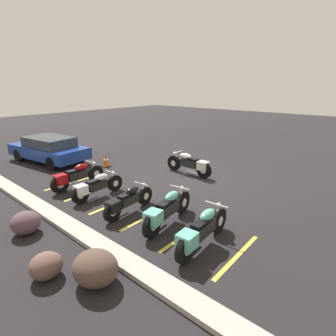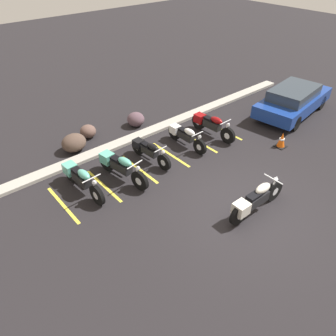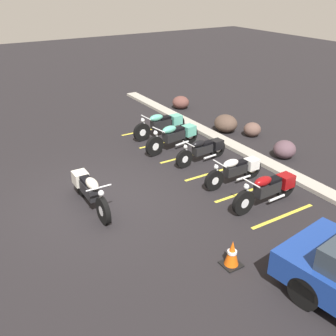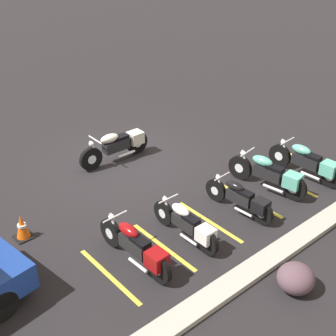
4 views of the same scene
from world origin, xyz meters
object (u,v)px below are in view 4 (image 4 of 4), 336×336
Objects in this scene: motorcycle_cream_featured at (118,145)px; landscape_rock_2 at (296,278)px; parked_bike_1 at (270,174)px; parked_bike_4 at (137,247)px; parked_bike_0 at (308,162)px; parked_bike_3 at (188,224)px; traffic_cone at (22,227)px; parked_bike_2 at (242,198)px.

motorcycle_cream_featured is 3.15× the size of landscape_rock_2.
parked_bike_1 is 1.03× the size of parked_bike_4.
parked_bike_0 is 1.33m from parked_bike_1.
parked_bike_0 is at bearing 129.17° from motorcycle_cream_featured.
motorcycle_cream_featured is 1.04× the size of parked_bike_4.
landscape_rock_2 is (0.50, 6.64, -0.18)m from motorcycle_cream_featured.
traffic_cone is (2.77, -2.49, -0.14)m from parked_bike_3.
parked_bike_4 reaches higher than landscape_rock_2.
parked_bike_0 is 4.38m from parked_bike_3.
parked_bike_3 reaches higher than traffic_cone.
traffic_cone is (3.29, -5.01, -0.01)m from landscape_rock_2.
parked_bike_0 is 1.01× the size of parked_bike_4.
motorcycle_cream_featured is 4.70m from parked_bike_4.
parked_bike_0 reaches higher than landscape_rock_2.
traffic_cone is at bearing 59.54° from parked_bike_1.
parked_bike_1 is 3.70m from landscape_rock_2.
parked_bike_3 is at bearing 83.47° from parked_bike_2.
parked_bike_2 reaches higher than landscape_rock_2.
parked_bike_1 reaches higher than traffic_cone.
landscape_rock_2 is 6.00m from traffic_cone.
parked_bike_4 reaches higher than traffic_cone.
parked_bike_1 is 3.12× the size of landscape_rock_2.
traffic_cone is (3.79, 1.63, -0.20)m from motorcycle_cream_featured.
motorcycle_cream_featured reaches higher than landscape_rock_2.
parked_bike_0 is 2.68m from parked_bike_2.
parked_bike_0 is at bearing -93.78° from parked_bike_4.
parked_bike_2 is (1.37, 0.22, -0.06)m from parked_bike_1.
landscape_rock_2 is (1.18, 2.45, -0.12)m from parked_bike_2.
parked_bike_3 is (3.07, 0.15, -0.05)m from parked_bike_1.
parked_bike_3 is 1.36m from parked_bike_4.
parked_bike_4 is (4.43, 0.08, -0.01)m from parked_bike_1.
parked_bike_1 reaches higher than parked_bike_4.
parked_bike_4 is at bearing 84.79° from parked_bike_0.
parked_bike_4 is 2.81m from traffic_cone.
traffic_cone is at bearing 47.78° from parked_bike_3.
parked_bike_1 reaches higher than parked_bike_2.
parked_bike_2 is 0.90× the size of parked_bike_4.
parked_bike_0 is at bearing -109.84° from parked_bike_1.
landscape_rock_2 is at bearing -146.07° from parked_bike_4.
parked_bike_4 is 3.21m from landscape_rock_2.
landscape_rock_2 is at bearing 118.62° from parked_bike_0.
parked_bike_1 is at bearing -87.47° from parked_bike_3.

